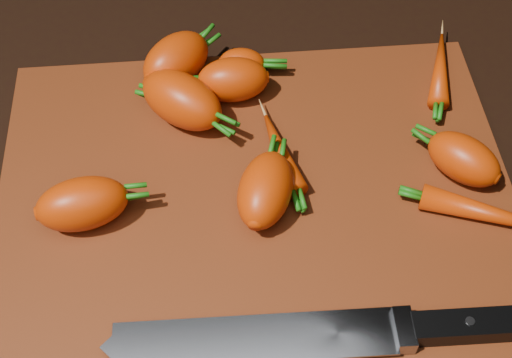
{
  "coord_description": "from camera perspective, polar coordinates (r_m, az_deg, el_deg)",
  "views": [
    {
      "loc": [
        -0.03,
        -0.39,
        0.57
      ],
      "look_at": [
        0.0,
        0.01,
        0.03
      ],
      "focal_mm": 50.0,
      "sensor_mm": 36.0,
      "label": 1
    }
  ],
  "objects": [
    {
      "name": "carrot_0",
      "position": [
        0.78,
        -6.41,
        9.44
      ],
      "size": [
        0.1,
        0.1,
        0.05
      ],
      "primitive_type": "ellipsoid",
      "rotation": [
        0.0,
        0.0,
        0.76
      ],
      "color": "#CF3401",
      "rests_on": "cutting_board"
    },
    {
      "name": "knife",
      "position": [
        0.61,
        2.13,
        -12.54
      ],
      "size": [
        0.39,
        0.05,
        0.02
      ],
      "rotation": [
        0.0,
        0.0,
        -0.02
      ],
      "color": "gray",
      "rests_on": "cutting_board"
    },
    {
      "name": "cutting_board",
      "position": [
        0.69,
        0.07,
        -1.85
      ],
      "size": [
        0.5,
        0.4,
        0.01
      ],
      "primitive_type": "cube",
      "color": "maroon",
      "rests_on": "ground"
    },
    {
      "name": "carrot_8",
      "position": [
        0.7,
        18.76,
        -2.81
      ],
      "size": [
        0.14,
        0.08,
        0.03
      ],
      "primitive_type": "ellipsoid",
      "rotation": [
        0.0,
        0.0,
        -0.41
      ],
      "color": "#CF3401",
      "rests_on": "cutting_board"
    },
    {
      "name": "carrot_7",
      "position": [
        0.81,
        14.52,
        8.6
      ],
      "size": [
        0.05,
        0.11,
        0.02
      ],
      "primitive_type": "ellipsoid",
      "rotation": [
        0.0,
        0.0,
        1.29
      ],
      "color": "#CF3401",
      "rests_on": "cutting_board"
    },
    {
      "name": "carrot_3",
      "position": [
        0.66,
        0.75,
        -0.88
      ],
      "size": [
        0.07,
        0.1,
        0.05
      ],
      "primitive_type": "ellipsoid",
      "rotation": [
        0.0,
        0.0,
        1.25
      ],
      "color": "#CF3401",
      "rests_on": "cutting_board"
    },
    {
      "name": "carrot_2",
      "position": [
        0.74,
        -5.95,
        6.31
      ],
      "size": [
        0.11,
        0.1,
        0.05
      ],
      "primitive_type": "ellipsoid",
      "rotation": [
        0.0,
        0.0,
        -0.71
      ],
      "color": "#CF3401",
      "rests_on": "cutting_board"
    },
    {
      "name": "ground",
      "position": [
        0.7,
        0.07,
        -2.37
      ],
      "size": [
        2.0,
        2.0,
        0.01
      ],
      "primitive_type": "cube",
      "color": "black"
    },
    {
      "name": "carrot_9",
      "position": [
        0.71,
        1.93,
        2.15
      ],
      "size": [
        0.04,
        0.1,
        0.03
      ],
      "primitive_type": "ellipsoid",
      "rotation": [
        0.0,
        0.0,
        1.76
      ],
      "color": "#CF3401",
      "rests_on": "cutting_board"
    },
    {
      "name": "carrot_4",
      "position": [
        0.76,
        -1.86,
        7.95
      ],
      "size": [
        0.08,
        0.05,
        0.05
      ],
      "primitive_type": "ellipsoid",
      "rotation": [
        0.0,
        0.0,
        3.17
      ],
      "color": "#CF3401",
      "rests_on": "cutting_board"
    },
    {
      "name": "carrot_10",
      "position": [
        0.67,
        -13.73,
        -1.95
      ],
      "size": [
        0.09,
        0.06,
        0.05
      ],
      "primitive_type": "ellipsoid",
      "rotation": [
        0.0,
        0.0,
        0.18
      ],
      "color": "#CF3401",
      "rests_on": "cutting_board"
    },
    {
      "name": "carrot_1",
      "position": [
        0.74,
        -5.88,
        6.32
      ],
      "size": [
        0.08,
        0.06,
        0.04
      ],
      "primitive_type": "ellipsoid",
      "rotation": [
        0.0,
        0.0,
        2.77
      ],
      "color": "#CF3401",
      "rests_on": "cutting_board"
    },
    {
      "name": "carrot_6",
      "position": [
        0.72,
        16.29,
        1.55
      ],
      "size": [
        0.09,
        0.09,
        0.04
      ],
      "primitive_type": "ellipsoid",
      "rotation": [
        0.0,
        0.0,
        2.34
      ],
      "color": "#CF3401",
      "rests_on": "cutting_board"
    },
    {
      "name": "carrot_5",
      "position": [
        0.79,
        -1.13,
        9.27
      ],
      "size": [
        0.05,
        0.04,
        0.03
      ],
      "primitive_type": "ellipsoid",
      "rotation": [
        0.0,
        0.0,
        -0.16
      ],
      "color": "#CF3401",
      "rests_on": "cutting_board"
    }
  ]
}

